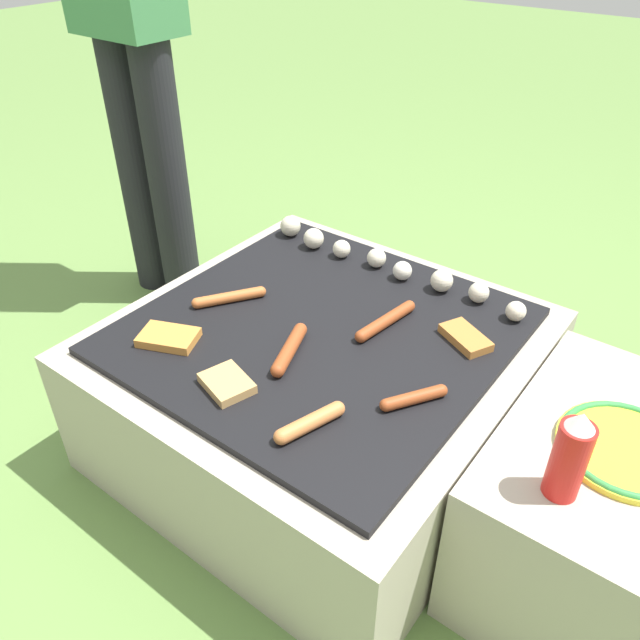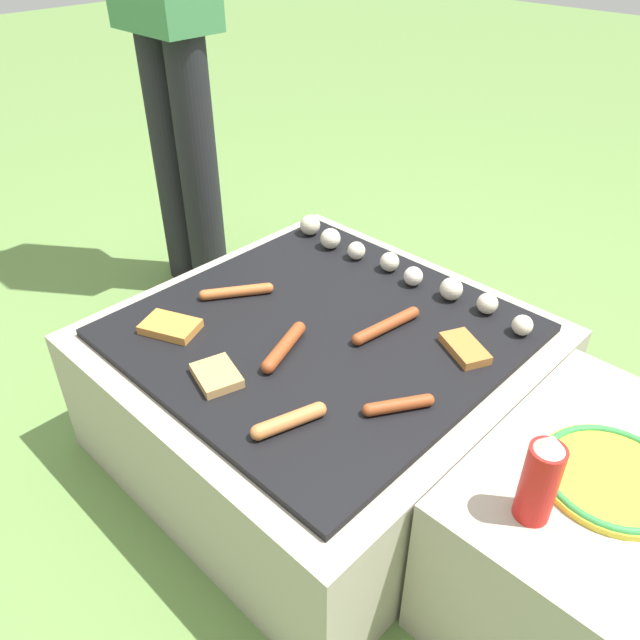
% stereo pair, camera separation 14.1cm
% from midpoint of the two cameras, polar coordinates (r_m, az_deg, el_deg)
% --- Properties ---
extents(ground_plane, '(14.00, 14.00, 0.00)m').
position_cam_midpoint_polar(ground_plane, '(1.66, 2.47, -11.03)').
color(ground_plane, '#608442').
extents(grill, '(0.89, 0.89, 0.37)m').
position_cam_midpoint_polar(grill, '(1.53, 2.64, -6.35)').
color(grill, '#A89E8C').
rests_on(grill, ground_plane).
extents(side_ledge, '(0.42, 0.58, 0.37)m').
position_cam_midpoint_polar(side_ledge, '(1.37, 26.23, -17.77)').
color(side_ledge, '#A89E8C').
rests_on(side_ledge, ground_plane).
extents(sausage_front_center, '(0.05, 0.20, 0.03)m').
position_cam_midpoint_polar(sausage_front_center, '(1.42, 8.93, -0.60)').
color(sausage_front_center, '#93421E').
rests_on(sausage_front_center, grill).
extents(sausage_mid_left, '(0.08, 0.17, 0.03)m').
position_cam_midpoint_polar(sausage_mid_left, '(1.33, -0.29, -2.56)').
color(sausage_mid_left, '#93421E').
rests_on(sausage_mid_left, grill).
extents(sausage_front_right, '(0.09, 0.13, 0.03)m').
position_cam_midpoint_polar(sausage_front_right, '(1.22, 10.52, -7.78)').
color(sausage_front_right, '#93421E').
rests_on(sausage_front_right, grill).
extents(sausage_mid_right, '(0.07, 0.15, 0.03)m').
position_cam_midpoint_polar(sausage_mid_right, '(1.17, 0.65, -9.34)').
color(sausage_mid_right, '#C6753D').
rests_on(sausage_mid_right, grill).
extents(sausage_back_right, '(0.11, 0.16, 0.03)m').
position_cam_midpoint_polar(sausage_back_right, '(1.52, -5.04, 2.53)').
color(sausage_back_right, '#B7602D').
rests_on(sausage_back_right, grill).
extents(bread_slice_right, '(0.15, 0.12, 0.02)m').
position_cam_midpoint_polar(bread_slice_right, '(1.43, -10.81, -0.69)').
color(bread_slice_right, '#D18438').
rests_on(bread_slice_right, grill).
extents(bread_slice_left, '(0.13, 0.11, 0.02)m').
position_cam_midpoint_polar(bread_slice_left, '(1.39, 15.95, -2.61)').
color(bread_slice_left, '#B27033').
rests_on(bread_slice_left, grill).
extents(bread_slice_center, '(0.12, 0.11, 0.02)m').
position_cam_midpoint_polar(bread_slice_center, '(1.28, -6.33, -5.19)').
color(bread_slice_center, tan).
rests_on(bread_slice_center, grill).
extents(mushroom_row, '(0.73, 0.08, 0.06)m').
position_cam_midpoint_polar(mushroom_row, '(1.63, 9.08, 5.01)').
color(mushroom_row, beige).
rests_on(mushroom_row, grill).
extents(plate_colorful, '(0.24, 0.24, 0.02)m').
position_cam_midpoint_polar(plate_colorful, '(1.22, 28.30, -12.66)').
color(plate_colorful, yellow).
rests_on(plate_colorful, side_ledge).
extents(condiment_bottle, '(0.06, 0.06, 0.18)m').
position_cam_midpoint_polar(condiment_bottle, '(1.06, 23.25, -13.36)').
color(condiment_bottle, red).
rests_on(condiment_bottle, side_ledge).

